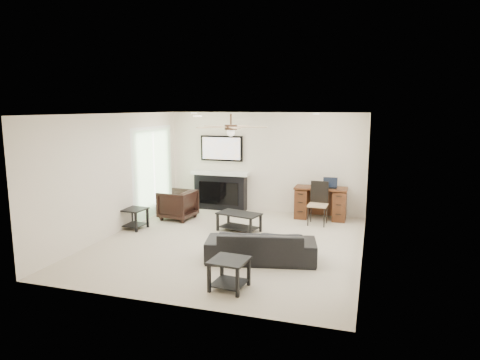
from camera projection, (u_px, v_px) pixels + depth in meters
The scene contains 10 objects.
room_shell at pixel (240, 157), 8.10m from camera, with size 5.50×5.54×2.52m.
sofa at pixel (261, 246), 7.34m from camera, with size 1.87×0.73×0.55m, color black.
armchair at pixel (178, 205), 10.12m from camera, with size 0.74×0.76×0.69m, color black.
coffee_table at pixel (239, 222), 9.12m from camera, with size 0.90×0.50×0.40m, color black.
end_table_near at pixel (229, 274), 6.22m from camera, with size 0.52×0.52×0.45m, color black.
end_table_left at pixel (134, 219), 9.31m from camera, with size 0.50×0.50×0.45m, color black.
fireplace_unit at pixel (220, 173), 10.96m from camera, with size 1.52×0.34×1.91m, color black.
desk at pixel (321, 203), 10.12m from camera, with size 1.22×0.56×0.76m, color #3D200F.
desk_chair at pixel (318, 204), 9.59m from camera, with size 0.42×0.44×0.97m, color black.
laptop at pixel (330, 183), 9.96m from camera, with size 0.33×0.24×0.23m, color black.
Camera 1 is at (2.59, -7.61, 2.62)m, focal length 32.00 mm.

